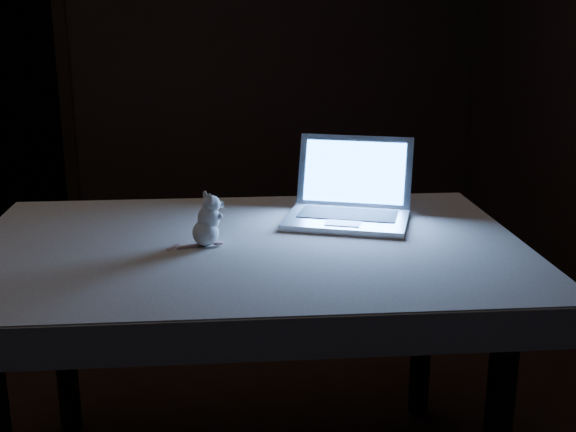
{
  "coord_description": "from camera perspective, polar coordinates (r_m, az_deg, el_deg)",
  "views": [
    {
      "loc": [
        -0.07,
        -2.5,
        1.51
      ],
      "look_at": [
        0.32,
        -0.43,
        0.91
      ],
      "focal_mm": 45.0,
      "sensor_mm": 36.0,
      "label": 1
    }
  ],
  "objects": [
    {
      "name": "table",
      "position": [
        2.34,
        -3.0,
        -12.02
      ],
      "size": [
        1.64,
        1.15,
        0.83
      ],
      "primitive_type": null,
      "rotation": [
        0.0,
        0.0,
        -0.1
      ],
      "color": "black",
      "rests_on": "floor"
    },
    {
      "name": "floor",
      "position": [
        2.92,
        -8.17,
        -15.36
      ],
      "size": [
        5.0,
        5.0,
        0.0
      ],
      "primitive_type": "plane",
      "color": "black",
      "rests_on": "ground"
    },
    {
      "name": "tablecloth",
      "position": [
        2.24,
        -1.38,
        -2.97
      ],
      "size": [
        1.9,
        1.53,
        0.11
      ],
      "primitive_type": null,
      "rotation": [
        0.0,
        0.0,
        -0.29
      ],
      "color": "beige",
      "rests_on": "table"
    },
    {
      "name": "plush_mouse",
      "position": [
        2.13,
        -6.56,
        -0.28
      ],
      "size": [
        0.16,
        0.16,
        0.16
      ],
      "primitive_type": null,
      "rotation": [
        0.0,
        0.0,
        -0.53
      ],
      "color": "white",
      "rests_on": "tablecloth"
    },
    {
      "name": "laptop",
      "position": [
        2.34,
        4.7,
        2.58
      ],
      "size": [
        0.5,
        0.47,
        0.27
      ],
      "primitive_type": null,
      "rotation": [
        0.0,
        0.0,
        -0.41
      ],
      "color": "silver",
      "rests_on": "tablecloth"
    },
    {
      "name": "back_wall",
      "position": [
        5.0,
        -10.32,
        13.3
      ],
      "size": [
        4.5,
        0.04,
        2.6
      ],
      "primitive_type": "cube",
      "color": "black",
      "rests_on": "ground"
    }
  ]
}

